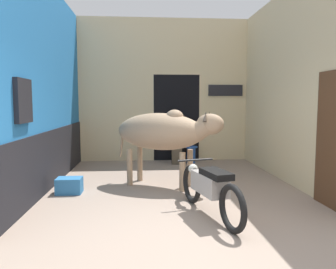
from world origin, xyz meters
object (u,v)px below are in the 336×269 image
at_px(shopkeeper_seated, 176,138).
at_px(plastic_stool, 191,154).
at_px(cow, 164,132).
at_px(motorcycle_near, 209,187).
at_px(crate, 69,186).

xyz_separation_m(shopkeeper_seated, plastic_stool, (0.41, 0.07, -0.45)).
relative_size(cow, shopkeeper_seated, 1.66).
height_order(motorcycle_near, crate, motorcycle_near).
relative_size(plastic_stool, crate, 1.01).
distance_m(motorcycle_near, plastic_stool, 4.15).
xyz_separation_m(cow, motorcycle_near, (0.54, -1.72, -0.64)).
bearing_deg(motorcycle_near, shopkeeper_seated, 90.93).
bearing_deg(motorcycle_near, plastic_stool, 85.32).
height_order(plastic_stool, crate, plastic_stool).
bearing_deg(crate, motorcycle_near, -30.56).
relative_size(shopkeeper_seated, plastic_stool, 2.91).
relative_size(cow, motorcycle_near, 1.15).
xyz_separation_m(cow, crate, (-1.72, -0.39, -0.92)).
relative_size(cow, plastic_stool, 4.82).
bearing_deg(cow, motorcycle_near, -72.55).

